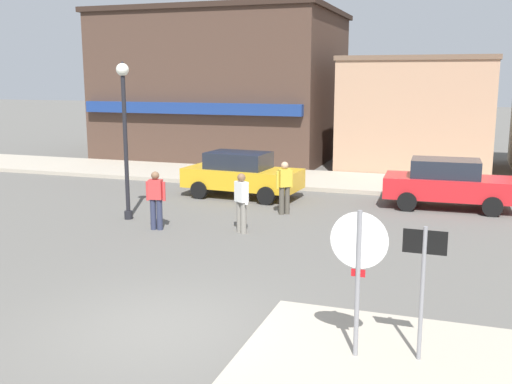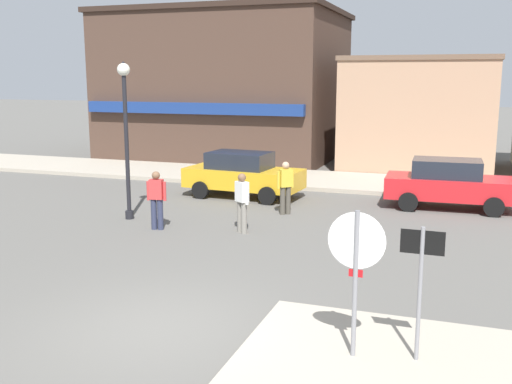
# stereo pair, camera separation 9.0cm
# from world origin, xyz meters

# --- Properties ---
(ground_plane) EXTENTS (160.00, 160.00, 0.00)m
(ground_plane) POSITION_xyz_m (0.00, 0.00, 0.00)
(ground_plane) COLOR #5B5954
(kerb_far) EXTENTS (80.00, 4.00, 0.15)m
(kerb_far) POSITION_xyz_m (0.00, 14.59, 0.07)
(kerb_far) COLOR #A89E8C
(kerb_far) RESTS_ON ground
(stop_sign) EXTENTS (0.82, 0.07, 2.30)m
(stop_sign) POSITION_xyz_m (3.30, -0.19, 1.52)
(stop_sign) COLOR gray
(stop_sign) RESTS_ON ground
(one_way_sign) EXTENTS (0.60, 0.06, 2.10)m
(one_way_sign) POSITION_xyz_m (4.18, -0.02, 1.33)
(one_way_sign) COLOR gray
(one_way_sign) RESTS_ON ground
(lamp_post) EXTENTS (0.36, 0.36, 4.54)m
(lamp_post) POSITION_xyz_m (-4.55, 6.66, 2.96)
(lamp_post) COLOR black
(lamp_post) RESTS_ON ground
(parked_car_nearest) EXTENTS (4.12, 2.11, 1.56)m
(parked_car_nearest) POSITION_xyz_m (-2.55, 10.80, 0.81)
(parked_car_nearest) COLOR gold
(parked_car_nearest) RESTS_ON ground
(parked_car_second) EXTENTS (4.06, 1.99, 1.56)m
(parked_car_second) POSITION_xyz_m (4.25, 11.27, 0.81)
(parked_car_second) COLOR red
(parked_car_second) RESTS_ON ground
(pedestrian_crossing_near) EXTENTS (0.56, 0.28, 1.61)m
(pedestrian_crossing_near) POSITION_xyz_m (-3.17, 5.82, 0.87)
(pedestrian_crossing_near) COLOR #2D334C
(pedestrian_crossing_near) RESTS_ON ground
(pedestrian_crossing_far) EXTENTS (0.50, 0.39, 1.61)m
(pedestrian_crossing_far) POSITION_xyz_m (-0.87, 6.28, 0.87)
(pedestrian_crossing_far) COLOR gray
(pedestrian_crossing_far) RESTS_ON ground
(pedestrian_kerb_side) EXTENTS (0.47, 0.43, 1.61)m
(pedestrian_kerb_side) POSITION_xyz_m (-0.40, 8.74, 0.87)
(pedestrian_kerb_side) COLOR #4C473D
(pedestrian_kerb_side) RESTS_ON ground
(building_corner_shop) EXTENTS (11.50, 8.91, 7.32)m
(building_corner_shop) POSITION_xyz_m (-7.17, 20.79, 3.67)
(building_corner_shop) COLOR #473328
(building_corner_shop) RESTS_ON ground
(building_storefront_left_near) EXTENTS (6.46, 6.45, 4.96)m
(building_storefront_left_near) POSITION_xyz_m (2.60, 19.78, 2.48)
(building_storefront_left_near) COLOR tan
(building_storefront_left_near) RESTS_ON ground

